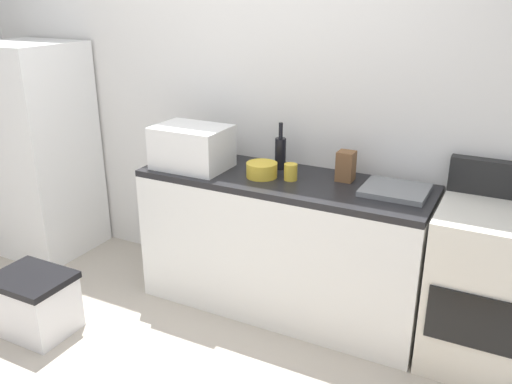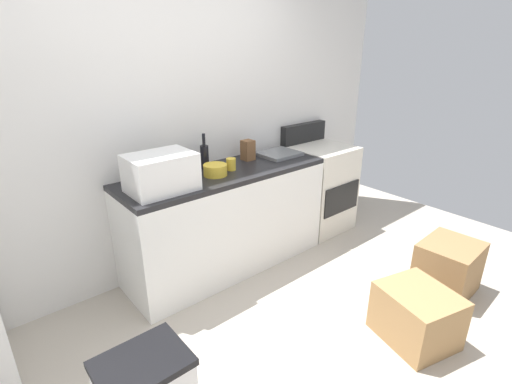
% 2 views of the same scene
% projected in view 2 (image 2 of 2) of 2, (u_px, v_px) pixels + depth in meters
% --- Properties ---
extents(ground_plane, '(6.00, 6.00, 0.00)m').
position_uv_depth(ground_plane, '(300.00, 358.00, 2.41)').
color(ground_plane, '#B2A899').
extents(wall_back, '(5.00, 0.10, 2.60)m').
position_uv_depth(wall_back, '(168.00, 121.00, 3.04)').
color(wall_back, silver).
rests_on(wall_back, ground_plane).
extents(kitchen_counter, '(1.80, 0.60, 0.90)m').
position_uv_depth(kitchen_counter, '(226.00, 220.00, 3.28)').
color(kitchen_counter, white).
rests_on(kitchen_counter, ground_plane).
extents(stove_oven, '(0.60, 0.61, 1.10)m').
position_uv_depth(stove_oven, '(319.00, 186.00, 4.01)').
color(stove_oven, silver).
rests_on(stove_oven, ground_plane).
extents(microwave, '(0.46, 0.34, 0.27)m').
position_uv_depth(microwave, '(161.00, 173.00, 2.64)').
color(microwave, white).
rests_on(microwave, kitchen_counter).
extents(sink_basin, '(0.36, 0.32, 0.03)m').
position_uv_depth(sink_basin, '(279.00, 154.00, 3.55)').
color(sink_basin, slate).
rests_on(sink_basin, kitchen_counter).
extents(wine_bottle, '(0.07, 0.07, 0.30)m').
position_uv_depth(wine_bottle, '(205.00, 156.00, 3.13)').
color(wine_bottle, black).
rests_on(wine_bottle, kitchen_counter).
extents(coffee_mug, '(0.08, 0.08, 0.10)m').
position_uv_depth(coffee_mug, '(231.00, 164.00, 3.12)').
color(coffee_mug, gold).
rests_on(coffee_mug, kitchen_counter).
extents(knife_block, '(0.10, 0.10, 0.18)m').
position_uv_depth(knife_block, '(248.00, 150.00, 3.38)').
color(knife_block, brown).
rests_on(knife_block, kitchen_counter).
extents(mixing_bowl, '(0.19, 0.19, 0.09)m').
position_uv_depth(mixing_bowl, '(215.00, 170.00, 2.99)').
color(mixing_bowl, gold).
rests_on(mixing_bowl, kitchen_counter).
extents(cardboard_box_large, '(0.49, 0.42, 0.42)m').
position_uv_depth(cardboard_box_large, '(448.00, 267.00, 3.01)').
color(cardboard_box_large, olive).
rests_on(cardboard_box_large, ground_plane).
extents(cardboard_box_medium, '(0.52, 0.56, 0.37)m').
position_uv_depth(cardboard_box_medium, '(416.00, 315.00, 2.51)').
color(cardboard_box_medium, '#A37A4C').
rests_on(cardboard_box_medium, ground_plane).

